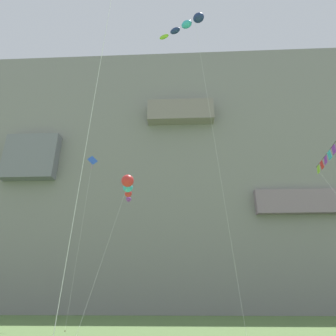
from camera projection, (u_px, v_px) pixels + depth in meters
cliff_face at (182, 180)px, 72.06m from camera, size 180.00×26.17×58.11m
kite_banner_upper_right at (331, 158)px, 21.85m from camera, size 2.83×6.34×13.16m
kite_windsock_near_cliff at (188, 24)px, 29.55m from camera, size 5.60×4.86×28.81m
kite_windsock_high_center at (128, 187)px, 24.18m from camera, size 2.47×8.03×12.01m
kite_diamond_far_left at (91, 169)px, 39.62m from camera, size 1.51×4.88×20.96m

